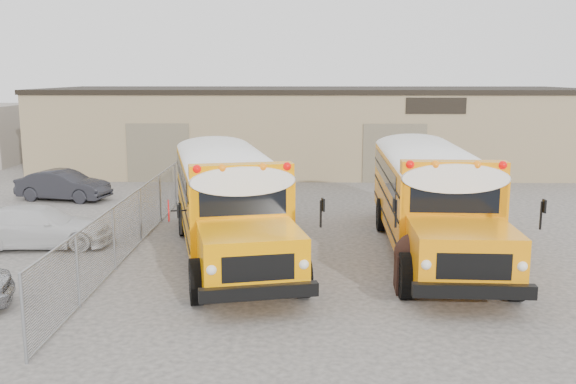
{
  "coord_description": "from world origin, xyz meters",
  "views": [
    {
      "loc": [
        -0.81,
        -17.33,
        5.43
      ],
      "look_at": [
        -1.18,
        3.52,
        1.6
      ],
      "focal_mm": 40.0,
      "sensor_mm": 36.0,
      "label": 1
    }
  ],
  "objects_px": {
    "tarp_bundle": "(416,261)",
    "car_dark": "(63,185)",
    "school_bus_right": "(405,161)",
    "car_white": "(39,227)",
    "school_bus_left": "(210,163)"
  },
  "relations": [
    {
      "from": "tarp_bundle",
      "to": "car_dark",
      "type": "distance_m",
      "value": 17.72
    },
    {
      "from": "car_dark",
      "to": "school_bus_right",
      "type": "bearing_deg",
      "value": -81.64
    },
    {
      "from": "car_white",
      "to": "car_dark",
      "type": "xyz_separation_m",
      "value": [
        -2.03,
        7.68,
        0.01
      ]
    },
    {
      "from": "school_bus_right",
      "to": "car_dark",
      "type": "bearing_deg",
      "value": 176.42
    },
    {
      "from": "tarp_bundle",
      "to": "car_white",
      "type": "height_order",
      "value": "tarp_bundle"
    },
    {
      "from": "tarp_bundle",
      "to": "car_dark",
      "type": "relative_size",
      "value": 0.38
    },
    {
      "from": "school_bus_left",
      "to": "car_white",
      "type": "relative_size",
      "value": 2.51
    },
    {
      "from": "car_white",
      "to": "car_dark",
      "type": "distance_m",
      "value": 7.95
    },
    {
      "from": "car_dark",
      "to": "school_bus_left",
      "type": "bearing_deg",
      "value": -91.33
    },
    {
      "from": "school_bus_left",
      "to": "car_white",
      "type": "distance_m",
      "value": 7.76
    },
    {
      "from": "school_bus_right",
      "to": "tarp_bundle",
      "type": "relative_size",
      "value": 7.49
    },
    {
      "from": "car_dark",
      "to": "tarp_bundle",
      "type": "bearing_deg",
      "value": -119.58
    },
    {
      "from": "school_bus_left",
      "to": "car_dark",
      "type": "xyz_separation_m",
      "value": [
        -6.66,
        1.57,
        -1.21
      ]
    },
    {
      "from": "school_bus_right",
      "to": "car_dark",
      "type": "relative_size",
      "value": 2.81
    },
    {
      "from": "school_bus_left",
      "to": "school_bus_right",
      "type": "xyz_separation_m",
      "value": [
        8.06,
        0.65,
        0.03
      ]
    }
  ]
}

